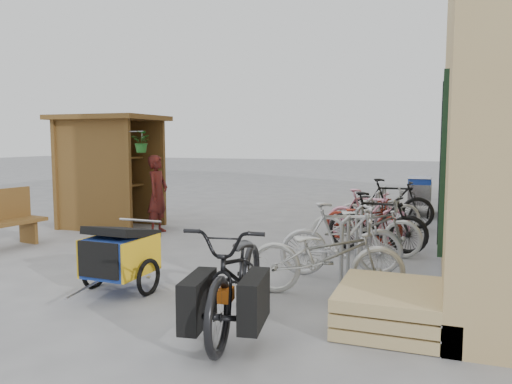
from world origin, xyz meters
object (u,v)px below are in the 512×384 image
(cargo_bike, at_px, (238,276))
(bike_7, at_px, (391,203))
(shopping_carts, at_px, (420,192))
(bike_3, at_px, (377,222))
(bike_2, at_px, (365,226))
(bike_5, at_px, (368,214))
(bike_1, at_px, (342,239))
(bike_4, at_px, (363,220))
(kiosk, at_px, (106,156))
(bike_6, at_px, (378,210))
(bike_0, at_px, (326,255))
(pallet_stack, at_px, (389,307))
(child_trailer, at_px, (120,253))
(person_kiosk, at_px, (158,194))

(cargo_bike, relative_size, bike_7, 1.24)
(shopping_carts, height_order, bike_3, bike_3)
(bike_2, bearing_deg, bike_5, 9.39)
(bike_1, distance_m, bike_3, 1.72)
(bike_1, bearing_deg, bike_4, -17.33)
(kiosk, height_order, bike_6, kiosk)
(bike_0, height_order, bike_2, bike_0)
(kiosk, xyz_separation_m, bike_0, (5.45, -3.07, -1.06))
(bike_4, distance_m, bike_7, 1.70)
(shopping_carts, relative_size, bike_2, 0.83)
(bike_7, bearing_deg, cargo_bike, 167.68)
(pallet_stack, bearing_deg, bike_2, 102.30)
(kiosk, relative_size, shopping_carts, 1.64)
(child_trailer, height_order, bike_2, bike_2)
(kiosk, bearing_deg, pallet_stack, -31.66)
(kiosk, distance_m, bike_6, 5.86)
(bike_4, bearing_deg, bike_6, 11.28)
(bike_2, distance_m, bike_3, 0.34)
(child_trailer, bearing_deg, cargo_bike, -18.20)
(child_trailer, xyz_separation_m, bike_3, (2.75, 3.36, 0.02))
(cargo_bike, xyz_separation_m, bike_4, (0.54, 4.80, -0.14))
(shopping_carts, distance_m, bike_3, 4.68)
(pallet_stack, xyz_separation_m, bike_2, (-0.69, 3.15, 0.27))
(bike_0, xyz_separation_m, bike_3, (0.30, 2.65, 0.01))
(bike_5, bearing_deg, child_trailer, 153.25)
(person_kiosk, bearing_deg, bike_5, -83.19)
(bike_4, bearing_deg, pallet_stack, -150.36)
(shopping_carts, bearing_deg, bike_1, -97.27)
(shopping_carts, xyz_separation_m, bike_6, (-0.73, -2.70, -0.13))
(kiosk, relative_size, bike_7, 1.41)
(bike_4, relative_size, bike_7, 0.88)
(kiosk, distance_m, bike_2, 5.74)
(child_trailer, distance_m, bike_7, 6.42)
(bike_4, height_order, bike_5, bike_5)
(pallet_stack, relative_size, cargo_bike, 0.55)
(child_trailer, relative_size, bike_7, 0.84)
(pallet_stack, height_order, bike_7, bike_7)
(bike_6, bearing_deg, bike_7, -37.84)
(bike_3, height_order, bike_6, bike_3)
(cargo_bike, distance_m, bike_7, 6.53)
(bike_6, bearing_deg, pallet_stack, 174.95)
(cargo_bike, height_order, bike_5, cargo_bike)
(bike_4, xyz_separation_m, bike_5, (0.05, 0.26, 0.07))
(bike_0, xyz_separation_m, bike_2, (0.14, 2.35, -0.01))
(shopping_carts, distance_m, bike_5, 3.71)
(kiosk, xyz_separation_m, child_trailer, (3.00, -3.78, -1.07))
(bike_6, bearing_deg, bike_2, 168.37)
(cargo_bike, xyz_separation_m, person_kiosk, (-3.50, 4.26, 0.24))
(kiosk, xyz_separation_m, bike_1, (5.47, -2.12, -1.04))
(pallet_stack, bearing_deg, shopping_carts, 90.00)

